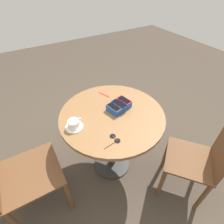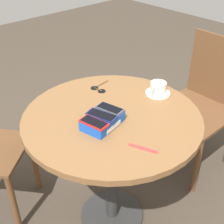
% 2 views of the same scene
% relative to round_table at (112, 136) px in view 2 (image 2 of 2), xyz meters
% --- Properties ---
extents(ground_plane, '(8.00, 8.00, 0.00)m').
position_rel_round_table_xyz_m(ground_plane, '(0.00, 0.00, -0.62)').
color(ground_plane, '#42382D').
extents(round_table, '(0.88, 0.88, 0.74)m').
position_rel_round_table_xyz_m(round_table, '(0.00, 0.00, 0.00)').
color(round_table, '#2D2D2D').
rests_on(round_table, ground_plane).
extents(phone_box, '(0.21, 0.16, 0.05)m').
position_rel_round_table_xyz_m(phone_box, '(-0.09, -0.03, 0.15)').
color(phone_box, blue).
rests_on(phone_box, round_table).
extents(phone_red, '(0.08, 0.14, 0.01)m').
position_rel_round_table_xyz_m(phone_red, '(-0.15, -0.05, 0.18)').
color(phone_red, red).
rests_on(phone_red, phone_box).
extents(phone_navy, '(0.10, 0.15, 0.01)m').
position_rel_round_table_xyz_m(phone_navy, '(-0.09, -0.03, 0.18)').
color(phone_navy, navy).
rests_on(phone_navy, phone_box).
extents(phone_gray, '(0.09, 0.14, 0.01)m').
position_rel_round_table_xyz_m(phone_gray, '(-0.02, -0.01, 0.18)').
color(phone_gray, '#515156').
rests_on(phone_gray, phone_box).
extents(saucer, '(0.14, 0.14, 0.01)m').
position_rel_round_table_xyz_m(saucer, '(0.33, -0.01, 0.13)').
color(saucer, white).
rests_on(saucer, round_table).
extents(coffee_cup, '(0.12, 0.09, 0.06)m').
position_rel_round_table_xyz_m(coffee_cup, '(0.33, -0.01, 0.17)').
color(coffee_cup, white).
rests_on(coffee_cup, saucer).
extents(lanyard_strap, '(0.06, 0.13, 0.00)m').
position_rel_round_table_xyz_m(lanyard_strap, '(-0.07, -0.27, 0.13)').
color(lanyard_strap, red).
rests_on(lanyard_strap, round_table).
extents(sunglasses, '(0.13, 0.10, 0.01)m').
position_rel_round_table_xyz_m(sunglasses, '(0.12, 0.25, 0.13)').
color(sunglasses, black).
rests_on(sunglasses, round_table).
extents(chair_near_window, '(0.46, 0.46, 0.91)m').
position_rel_round_table_xyz_m(chair_near_window, '(0.83, -0.01, -0.14)').
color(chair_near_window, brown).
rests_on(chair_near_window, ground_plane).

